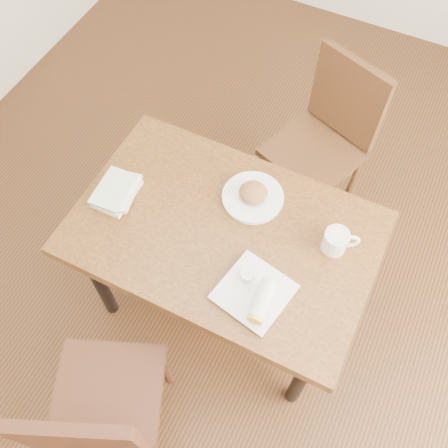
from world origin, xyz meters
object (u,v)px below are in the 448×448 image
at_px(chair_far, 327,135).
at_px(book_stack, 117,192).
at_px(table, 224,241).
at_px(plate_scone, 253,196).
at_px(plate_burrito, 256,295).
at_px(coffee_mug, 337,241).
at_px(chair_near, 100,415).

bearing_deg(chair_far, book_stack, -126.09).
relative_size(table, chair_far, 1.27).
distance_m(table, chair_far, 0.86).
height_order(table, plate_scone, plate_scone).
xyz_separation_m(table, book_stack, (-0.47, -0.04, 0.11)).
xyz_separation_m(table, plate_burrito, (0.23, -0.20, 0.11)).
xyz_separation_m(plate_scone, plate_burrito, (0.19, -0.39, -0.00)).
bearing_deg(coffee_mug, plate_scone, 170.55).
bearing_deg(coffee_mug, book_stack, -169.39).
relative_size(table, book_stack, 5.46).
xyz_separation_m(plate_scone, coffee_mug, (0.38, -0.06, 0.03)).
bearing_deg(plate_scone, table, -102.34).
distance_m(chair_near, chair_far, 1.66).
height_order(table, book_stack, book_stack).
relative_size(table, coffee_mug, 8.70).
relative_size(coffee_mug, plate_burrito, 0.48).
bearing_deg(plate_scone, chair_far, 78.93).
relative_size(coffee_mug, book_stack, 0.63).
distance_m(table, plate_burrito, 0.33).
bearing_deg(book_stack, chair_near, -64.75).
height_order(table, plate_burrito, plate_burrito).
distance_m(coffee_mug, plate_burrito, 0.38).
bearing_deg(plate_scone, chair_near, -98.97).
distance_m(plate_scone, coffee_mug, 0.39).
bearing_deg(book_stack, plate_burrito, -12.84).
bearing_deg(book_stack, chair_far, 53.91).
relative_size(chair_far, plate_burrito, 3.27).
xyz_separation_m(table, chair_far, (0.17, 0.83, -0.12)).
xyz_separation_m(coffee_mug, plate_burrito, (-0.19, -0.33, -0.03)).
distance_m(table, chair_near, 0.82).
bearing_deg(book_stack, coffee_mug, 10.61).
distance_m(chair_far, plate_burrito, 1.06).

